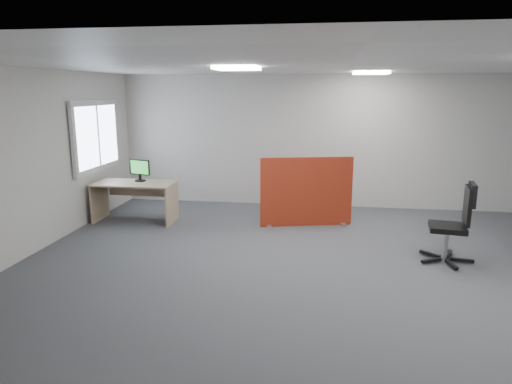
# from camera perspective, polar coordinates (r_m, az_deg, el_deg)

# --- Properties ---
(floor) EXTENTS (9.00, 9.00, 0.00)m
(floor) POSITION_cam_1_polar(r_m,az_deg,el_deg) (6.39, 10.50, -9.43)
(floor) COLOR #4D4F54
(floor) RESTS_ON ground
(ceiling) EXTENTS (9.00, 7.00, 0.02)m
(ceiling) POSITION_cam_1_polar(r_m,az_deg,el_deg) (5.94, 11.57, 15.50)
(ceiling) COLOR white
(ceiling) RESTS_ON wall_back
(wall_back) EXTENTS (9.00, 0.02, 2.70)m
(wall_back) POSITION_cam_1_polar(r_m,az_deg,el_deg) (9.49, 10.14, 6.20)
(wall_back) COLOR silver
(wall_back) RESTS_ON floor
(wall_front) EXTENTS (9.00, 0.02, 2.70)m
(wall_front) POSITION_cam_1_polar(r_m,az_deg,el_deg) (2.65, 14.17, -10.49)
(wall_front) COLOR silver
(wall_front) RESTS_ON floor
(wall_left) EXTENTS (0.02, 7.00, 2.70)m
(wall_left) POSITION_cam_1_polar(r_m,az_deg,el_deg) (7.34, -26.77, 3.23)
(wall_left) COLOR silver
(wall_left) RESTS_ON floor
(window) EXTENTS (0.06, 1.70, 1.30)m
(window) POSITION_cam_1_polar(r_m,az_deg,el_deg) (8.99, -19.28, 6.63)
(window) COLOR white
(window) RESTS_ON wall_left
(ceiling_lights) EXTENTS (4.10, 4.10, 0.04)m
(ceiling_lights) POSITION_cam_1_polar(r_m,az_deg,el_deg) (6.63, 14.23, 14.79)
(ceiling_lights) COLOR white
(ceiling_lights) RESTS_ON ceiling
(red_divider) EXTENTS (1.61, 0.45, 1.24)m
(red_divider) POSITION_cam_1_polar(r_m,az_deg,el_deg) (8.11, 6.33, -0.07)
(red_divider) COLOR maroon
(red_divider) RESTS_ON floor
(second_desk) EXTENTS (1.46, 0.73, 0.73)m
(second_desk) POSITION_cam_1_polar(r_m,az_deg,el_deg) (8.68, -14.82, 0.01)
(second_desk) COLOR tan
(second_desk) RESTS_ON floor
(monitor_second) EXTENTS (0.43, 0.20, 0.40)m
(monitor_second) POSITION_cam_1_polar(r_m,az_deg,el_deg) (8.68, -14.35, 2.76)
(monitor_second) COLOR black
(monitor_second) RESTS_ON second_desk
(office_chair) EXTENTS (0.74, 0.74, 1.13)m
(office_chair) POSITION_cam_1_polar(r_m,az_deg,el_deg) (6.90, 23.86, -3.06)
(office_chair) COLOR black
(office_chair) RESTS_ON floor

